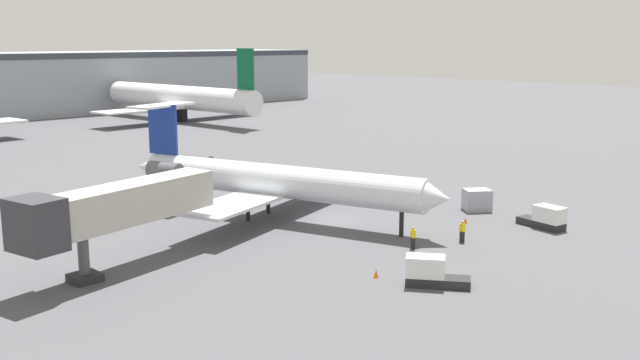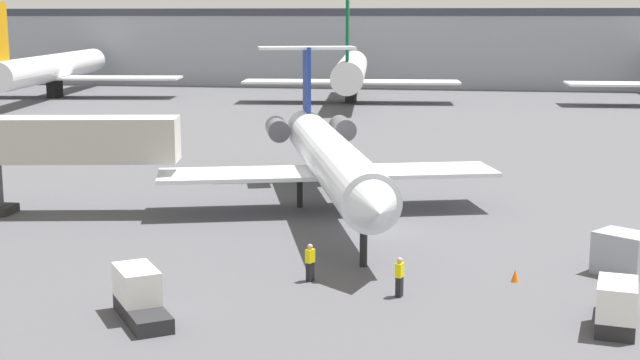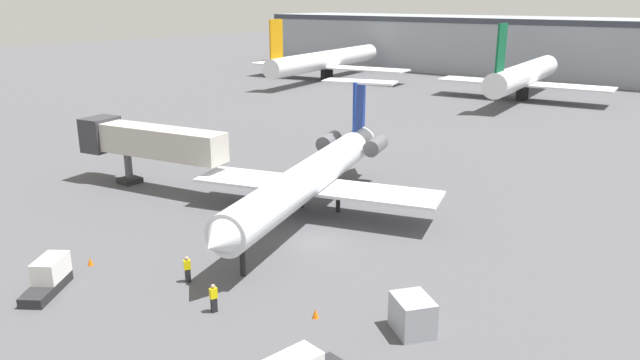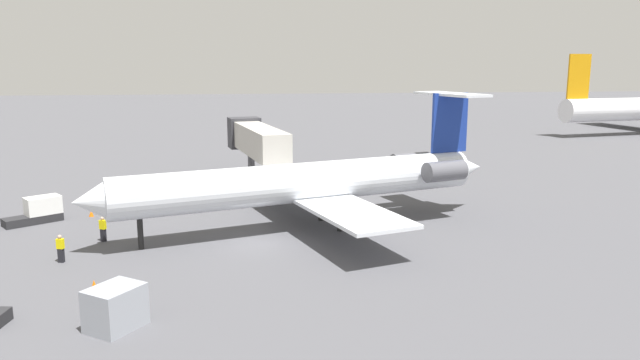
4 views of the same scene
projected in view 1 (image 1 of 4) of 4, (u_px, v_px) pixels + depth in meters
The scene contains 11 objects.
ground_plane at pixel (331, 222), 60.86m from camera, with size 400.00×400.00×0.10m, color #4C4C51.
regional_jet at pixel (269, 179), 61.13m from camera, with size 20.54×30.16×9.38m.
jet_bridge at pixel (108, 209), 46.59m from camera, with size 15.37×5.69×6.01m.
ground_crew_marshaller at pixel (413, 237), 52.65m from camera, with size 0.42×0.48×1.69m.
ground_crew_loader at pixel (462, 231), 54.39m from camera, with size 0.37×0.46×1.69m.
baggage_tug_lead at pixel (431, 273), 44.69m from camera, with size 3.43×4.08×1.90m.
baggage_tug_trailing at pixel (546, 218), 58.43m from camera, with size 2.07×4.18×1.90m.
cargo_container_uld at pixel (477, 200), 64.56m from camera, with size 2.93×2.83×1.93m.
traffic_cone_near at pixel (465, 221), 59.92m from camera, with size 0.36×0.36×0.55m.
traffic_cone_mid at pixel (376, 274), 46.32m from camera, with size 0.36×0.36×0.55m.
parked_airliner_centre at pixel (181, 98), 135.05m from camera, with size 34.71×41.17×13.80m.
Camera 1 is at (-42.45, -41.07, 15.09)m, focal length 40.22 mm.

